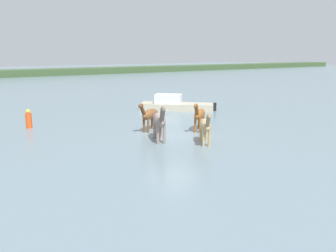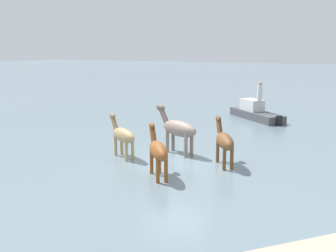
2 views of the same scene
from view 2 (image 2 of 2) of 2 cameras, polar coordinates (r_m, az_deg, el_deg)
ground_plane at (r=15.61m, az=1.27°, el=-5.22°), size 202.96×202.96×0.00m
horse_pinto_flank at (r=15.13m, az=8.07°, el=-2.13°), size 2.04×1.53×1.73m
horse_mid_herd at (r=13.62m, az=-1.45°, el=-3.51°), size 1.90×1.72×1.73m
horse_dun_straggler at (r=16.65m, az=1.42°, el=-0.35°), size 1.36×2.47×1.96m
horse_rear_stallion at (r=16.18m, az=-6.49°, el=-1.30°), size 1.40×2.03×1.69m
boat_tender_starboard at (r=25.55m, az=12.44°, el=1.69°), size 3.85×4.12×1.33m
person_helmsman_aft at (r=25.05m, az=13.01°, el=4.77°), size 0.32×0.32×1.19m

